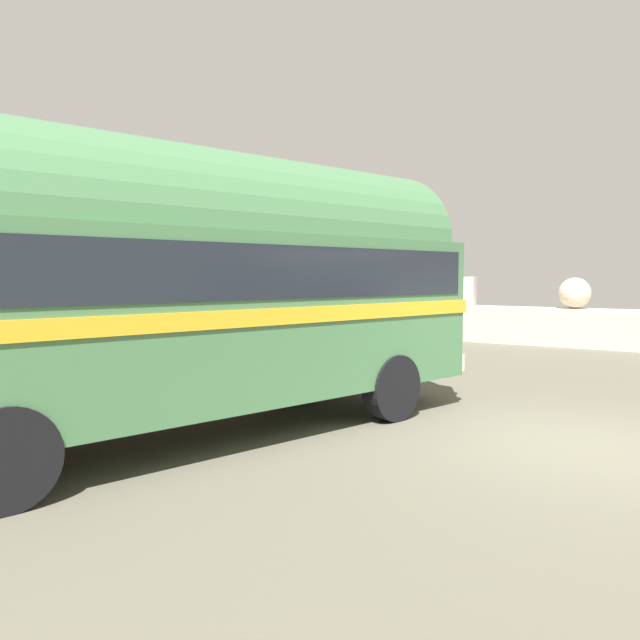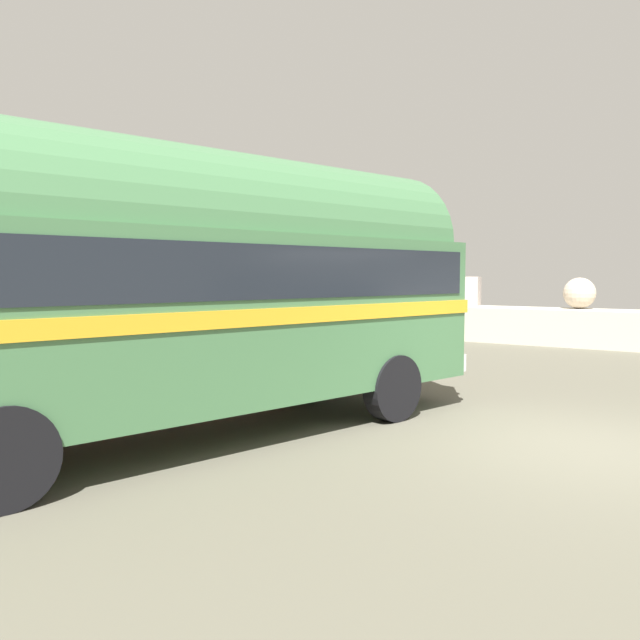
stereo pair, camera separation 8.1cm
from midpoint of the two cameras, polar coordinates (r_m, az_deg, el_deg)
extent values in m
cube|color=#565346|center=(8.53, 23.22, -10.55)|extent=(32.00, 26.00, 0.02)
sphere|color=beige|center=(24.50, -0.05, 2.61)|extent=(0.80, 0.80, 0.80)
cube|color=#ACC6A9|center=(22.54, 5.56, 2.34)|extent=(0.80, 0.76, 0.70)
cube|color=#BEAFA6|center=(21.92, 13.01, 2.55)|extent=(1.16, 1.14, 0.97)
sphere|color=#BFAD95|center=(20.77, 22.42, 2.24)|extent=(0.95, 0.95, 0.95)
cylinder|color=black|center=(10.76, -2.13, -4.58)|extent=(0.49, 1.00, 0.96)
cylinder|color=black|center=(9.20, 6.82, -6.07)|extent=(0.49, 1.00, 0.96)
cylinder|color=black|center=(6.36, -26.34, -11.06)|extent=(0.49, 1.00, 0.96)
cube|color=#416F45|center=(8.23, -11.09, 0.22)|extent=(4.23, 8.72, 2.10)
cylinder|color=#416F45|center=(8.23, -11.19, 7.53)|extent=(3.96, 8.35, 2.20)
cube|color=gold|center=(8.23, -11.10, 0.59)|extent=(4.30, 8.82, 0.20)
cube|color=black|center=(8.22, -11.15, 4.24)|extent=(4.19, 8.41, 0.64)
cube|color=silver|center=(11.13, 8.16, -3.27)|extent=(2.26, 0.67, 0.28)
cylinder|color=black|center=(15.70, -15.63, -2.01)|extent=(0.34, 0.98, 0.96)
cylinder|color=black|center=(13.98, -10.31, -2.65)|extent=(0.34, 0.98, 0.96)
cube|color=#D5543D|center=(13.29, -22.04, 1.42)|extent=(2.96, 8.54, 2.10)
cylinder|color=#D5543D|center=(13.29, -22.16, 5.95)|extent=(2.73, 8.19, 2.20)
cube|color=#29539F|center=(13.29, -22.04, 1.65)|extent=(3.01, 8.63, 0.20)
cube|color=black|center=(13.28, -22.10, 3.91)|extent=(2.97, 8.21, 0.64)
cube|color=silver|center=(15.88, -8.42, -1.09)|extent=(2.29, 0.31, 0.28)
camera|label=1|loc=(0.04, -89.71, 0.02)|focal=35.56mm
camera|label=2|loc=(0.04, 90.29, -0.02)|focal=35.56mm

